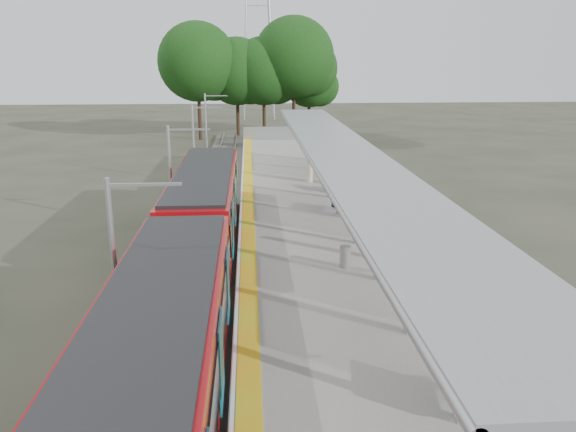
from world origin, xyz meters
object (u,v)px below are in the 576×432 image
(bench_mid, at_px, (337,202))
(train, at_px, (191,255))
(litter_bin, at_px, (345,257))
(info_pillar_far, at_px, (310,170))
(bench_near, at_px, (476,389))
(info_pillar_near, at_px, (368,237))
(bench_far, at_px, (338,183))

(bench_mid, bearing_deg, train, -106.43)
(litter_bin, bearing_deg, train, -167.27)
(info_pillar_far, bearing_deg, bench_near, -62.30)
(info_pillar_near, bearing_deg, train, 175.84)
(train, relative_size, bench_near, 17.08)
(info_pillar_far, height_order, litter_bin, info_pillar_far)
(bench_mid, distance_m, info_pillar_far, 7.09)
(bench_near, relative_size, info_pillar_near, 0.86)
(info_pillar_near, xyz_separation_m, litter_bin, (-1.07, -1.10, -0.40))
(info_pillar_near, bearing_deg, bench_near, -112.01)
(bench_mid, relative_size, info_pillar_far, 0.86)
(bench_far, distance_m, litter_bin, 12.12)
(bench_mid, xyz_separation_m, litter_bin, (-0.87, -7.75, -0.09))
(train, distance_m, info_pillar_far, 17.07)
(bench_mid, xyz_separation_m, info_pillar_far, (-0.62, 7.06, 0.24))
(train, height_order, info_pillar_far, train)
(info_pillar_near, bearing_deg, bench_mid, 67.96)
(train, xyz_separation_m, litter_bin, (5.53, 1.25, -0.64))
(train, height_order, bench_far, train)
(bench_mid, distance_m, bench_far, 4.33)
(bench_far, xyz_separation_m, info_pillar_near, (-0.51, -10.91, 0.26))
(bench_mid, xyz_separation_m, info_pillar_near, (0.20, -6.65, 0.30))
(train, xyz_separation_m, bench_near, (6.90, -7.70, -0.49))
(train, xyz_separation_m, info_pillar_near, (6.60, 2.35, -0.24))
(bench_far, height_order, info_pillar_far, info_pillar_far)
(train, distance_m, info_pillar_near, 7.01)
(bench_near, bearing_deg, bench_mid, 99.47)
(bench_near, xyz_separation_m, bench_mid, (-0.50, 16.69, -0.06))
(train, distance_m, bench_near, 10.35)
(bench_far, bearing_deg, train, -137.97)
(bench_mid, relative_size, litter_bin, 1.78)
(bench_mid, height_order, info_pillar_far, info_pillar_far)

